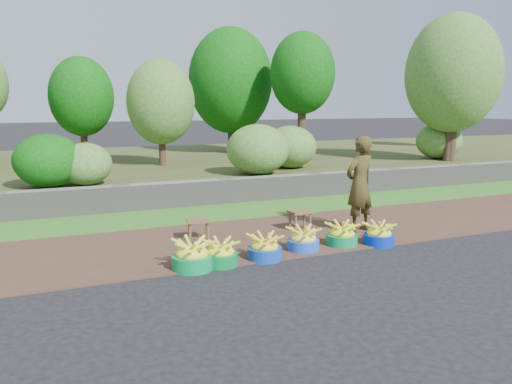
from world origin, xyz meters
name	(u,v)px	position (x,y,z in m)	size (l,w,h in m)	color
ground_plane	(322,255)	(0.00, 0.00, 0.00)	(120.00, 120.00, 0.00)	black
dirt_shoulder	(284,234)	(0.00, 1.25, 0.01)	(80.00, 2.50, 0.02)	#4A2F24
grass_verge	(240,210)	(0.00, 3.25, 0.02)	(80.00, 1.50, 0.04)	#397723
retaining_wall	(226,191)	(0.00, 4.10, 0.28)	(80.00, 0.35, 0.55)	slate
earth_bank	(172,167)	(0.00, 9.00, 0.25)	(80.00, 10.00, 0.50)	#434721
vegetation	(176,86)	(-0.02, 8.17, 2.66)	(31.85, 7.96, 4.22)	#392A1E
basin_a	(192,256)	(-1.89, 0.13, 0.18)	(0.54, 0.54, 0.40)	#0A8B48
basin_b	(221,254)	(-1.49, 0.15, 0.16)	(0.47, 0.47, 0.35)	#057A33
basin_c	(265,248)	(-0.84, 0.15, 0.16)	(0.48, 0.48, 0.36)	#1440AD
basin_d	(303,240)	(-0.14, 0.31, 0.16)	(0.48, 0.48, 0.36)	blue
basin_e	(342,235)	(0.53, 0.32, 0.16)	(0.48, 0.48, 0.36)	#09894B
basin_f	(379,235)	(1.09, 0.14, 0.16)	(0.47, 0.47, 0.35)	#0529C6
stool_left	(198,223)	(-1.41, 1.48, 0.28)	(0.41, 0.35, 0.32)	brown
stool_right	(300,214)	(0.38, 1.41, 0.28)	(0.39, 0.31, 0.33)	brown
vendor_woman	(360,184)	(1.24, 0.92, 0.83)	(0.59, 0.39, 1.61)	black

